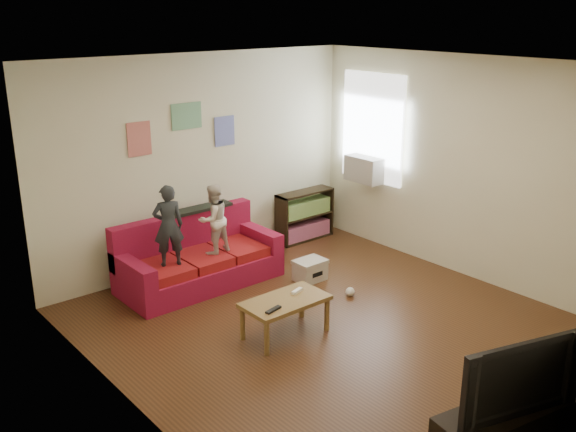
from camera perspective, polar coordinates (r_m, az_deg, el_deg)
room_shell at (r=6.31m, az=4.67°, el=0.86°), size 4.52×5.02×2.72m
sofa at (r=7.87m, az=-8.09°, el=-3.95°), size 1.93×0.89×0.85m
child_a at (r=7.31m, az=-10.59°, el=-0.85°), size 0.40×0.33×0.94m
child_b at (r=7.62m, az=-6.66°, el=-0.28°), size 0.44×0.36×0.84m
coffee_table at (r=6.56m, az=-0.24°, el=-7.87°), size 0.88×0.48×0.40m
remote at (r=6.31m, az=-1.30°, el=-8.32°), size 0.20×0.09×0.02m
game_controller at (r=6.68m, az=0.81°, el=-6.68°), size 0.15×0.08×0.03m
bookshelf at (r=9.23m, az=1.49°, el=-0.17°), size 0.90×0.27×0.72m
window at (r=8.91m, az=7.52°, el=7.78°), size 0.04×1.08×1.48m
ac_unit at (r=8.94m, az=6.85°, el=4.17°), size 0.28×0.55×0.35m
artwork_left at (r=7.71m, az=-13.09°, el=6.68°), size 0.30×0.01×0.40m
artwork_center at (r=7.98m, az=-9.01°, el=8.77°), size 0.42×0.01×0.32m
artwork_right at (r=8.32m, az=-5.66°, el=7.52°), size 0.30×0.01×0.38m
file_box at (r=7.92m, az=1.97°, el=-4.80°), size 0.38×0.29×0.26m
television at (r=4.97m, az=19.33°, el=-13.00°), size 1.02×0.43×0.59m
tissue at (r=7.56m, az=5.54°, el=-6.72°), size 0.12×0.12×0.11m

